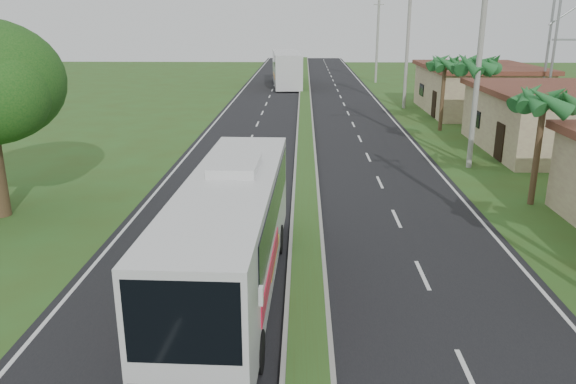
{
  "coord_description": "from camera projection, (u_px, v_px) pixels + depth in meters",
  "views": [
    {
      "loc": [
        -0.14,
        -10.55,
        7.46
      ],
      "look_at": [
        -0.64,
        7.62,
        1.8
      ],
      "focal_mm": 35.0,
      "sensor_mm": 36.0,
      "label": 1
    }
  ],
  "objects": [
    {
      "name": "ground",
      "position": [
        308.0,
        374.0,
        12.28
      ],
      "size": [
        180.0,
        180.0,
        0.0
      ],
      "primitive_type": "plane",
      "color": "#38501D",
      "rests_on": "ground"
    },
    {
      "name": "road_asphalt",
      "position": [
        306.0,
        157.0,
        31.37
      ],
      "size": [
        14.0,
        160.0,
        0.02
      ],
      "primitive_type": "cube",
      "color": "black",
      "rests_on": "ground"
    },
    {
      "name": "median_strip",
      "position": [
        306.0,
        155.0,
        31.34
      ],
      "size": [
        1.2,
        160.0,
        0.18
      ],
      "color": "gray",
      "rests_on": "ground"
    },
    {
      "name": "lane_edge_left",
      "position": [
        187.0,
        156.0,
        31.54
      ],
      "size": [
        0.12,
        160.0,
        0.01
      ],
      "primitive_type": "cube",
      "color": "silver",
      "rests_on": "ground"
    },
    {
      "name": "lane_edge_right",
      "position": [
        426.0,
        158.0,
        31.19
      ],
      "size": [
        0.12,
        160.0,
        0.01
      ],
      "primitive_type": "cube",
      "color": "silver",
      "rests_on": "ground"
    },
    {
      "name": "shop_mid",
      "position": [
        548.0,
        119.0,
        32.36
      ],
      "size": [
        7.6,
        10.6,
        3.67
      ],
      "color": "tan",
      "rests_on": "ground"
    },
    {
      "name": "shop_far",
      "position": [
        477.0,
        89.0,
        45.7
      ],
      "size": [
        8.6,
        11.6,
        3.82
      ],
      "color": "tan",
      "rests_on": "ground"
    },
    {
      "name": "palm_verge_b",
      "position": [
        544.0,
        100.0,
        22.19
      ],
      "size": [
        2.4,
        2.4,
        5.05
      ],
      "color": "#473321",
      "rests_on": "ground"
    },
    {
      "name": "palm_verge_c",
      "position": [
        479.0,
        65.0,
        28.66
      ],
      "size": [
        2.4,
        2.4,
        5.85
      ],
      "color": "#473321",
      "rests_on": "ground"
    },
    {
      "name": "palm_verge_d",
      "position": [
        445.0,
        63.0,
        37.41
      ],
      "size": [
        2.4,
        2.4,
        5.25
      ],
      "color": "#473321",
      "rests_on": "ground"
    },
    {
      "name": "utility_pole_b",
      "position": [
        480.0,
        43.0,
        27.38
      ],
      "size": [
        3.2,
        0.28,
        12.0
      ],
      "color": "gray",
      "rests_on": "ground"
    },
    {
      "name": "utility_pole_c",
      "position": [
        408.0,
        40.0,
        46.64
      ],
      "size": [
        1.6,
        0.28,
        11.0
      ],
      "color": "gray",
      "rests_on": "ground"
    },
    {
      "name": "utility_pole_d",
      "position": [
        378.0,
        36.0,
        65.8
      ],
      "size": [
        1.6,
        0.28,
        10.5
      ],
      "color": "gray",
      "rests_on": "ground"
    },
    {
      "name": "coach_bus_main",
      "position": [
        231.0,
        228.0,
        15.28
      ],
      "size": [
        2.64,
        11.24,
        3.61
      ],
      "rotation": [
        0.0,
        0.0,
        -0.03
      ],
      "color": "silver",
      "rests_on": "ground"
    },
    {
      "name": "coach_bus_far",
      "position": [
        286.0,
        67.0,
        63.41
      ],
      "size": [
        3.78,
        13.08,
        3.76
      ],
      "rotation": [
        0.0,
        0.0,
        0.08
      ],
      "color": "silver",
      "rests_on": "ground"
    },
    {
      "name": "motorcyclist",
      "position": [
        257.0,
        191.0,
        22.58
      ],
      "size": [
        1.86,
        0.56,
        2.23
      ],
      "rotation": [
        0.0,
        0.0,
        -0.02
      ],
      "color": "black",
      "rests_on": "ground"
    }
  ]
}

